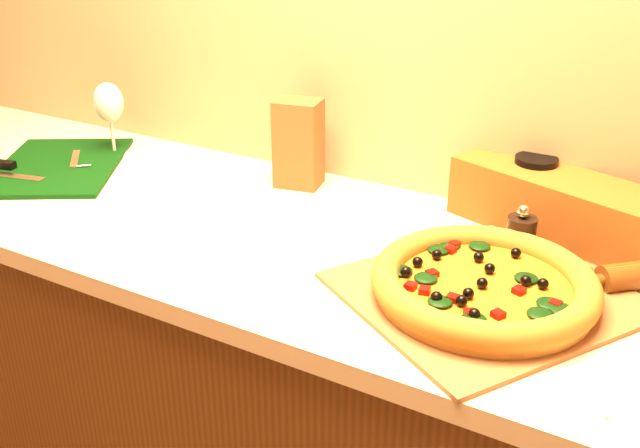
{
  "coord_description": "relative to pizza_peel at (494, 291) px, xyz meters",
  "views": [
    {
      "loc": [
        0.63,
        0.32,
        1.53
      ],
      "look_at": [
        0.03,
        1.38,
        0.96
      ],
      "focal_mm": 40.0,
      "sensor_mm": 36.0,
      "label": 1
    }
  ],
  "objects": [
    {
      "name": "cutting_board",
      "position": [
        -1.13,
        0.05,
        0.0
      ],
      "size": [
        0.45,
        0.49,
        0.03
      ],
      "rotation": [
        0.0,
        0.0,
        0.55
      ],
      "color": "#05320A",
      "rests_on": "countertop"
    },
    {
      "name": "bottle_cap",
      "position": [
        -1.1,
        -0.11,
        -0.0
      ],
      "size": [
        0.03,
        0.03,
        0.01
      ],
      "primitive_type": "cylinder",
      "rotation": [
        0.0,
        0.0,
        0.07
      ],
      "color": "black",
      "rests_on": "countertop"
    },
    {
      "name": "pepper_grinder",
      "position": [
        -0.0,
        0.16,
        0.04
      ],
      "size": [
        0.06,
        0.06,
        0.1
      ],
      "color": "black",
      "rests_on": "countertop"
    },
    {
      "name": "bread_bag",
      "position": [
        0.05,
        0.28,
        0.06
      ],
      "size": [
        0.48,
        0.29,
        0.13
      ],
      "primitive_type": "cube",
      "rotation": [
        0.0,
        0.0,
        -0.33
      ],
      "color": "brown",
      "rests_on": "countertop"
    },
    {
      "name": "wine_glass",
      "position": [
        -1.08,
        0.2,
        0.13
      ],
      "size": [
        0.08,
        0.08,
        0.19
      ],
      "color": "silver",
      "rests_on": "countertop"
    },
    {
      "name": "dark_jar",
      "position": [
        -0.03,
        0.33,
        0.07
      ],
      "size": [
        0.09,
        0.09,
        0.14
      ],
      "color": "black",
      "rests_on": "countertop"
    },
    {
      "name": "pizza",
      "position": [
        -0.01,
        -0.04,
        0.03
      ],
      "size": [
        0.38,
        0.38,
        0.05
      ],
      "color": "#A77529",
      "rests_on": "pizza_peel"
    },
    {
      "name": "paper_bag",
      "position": [
        -0.55,
        0.26,
        0.1
      ],
      "size": [
        0.12,
        0.1,
        0.2
      ],
      "primitive_type": "cube",
      "rotation": [
        0.0,
        0.0,
        0.2
      ],
      "color": "brown",
      "rests_on": "countertop"
    },
    {
      "name": "pizza_peel",
      "position": [
        0.0,
        0.0,
        0.0
      ],
      "size": [
        0.58,
        0.64,
        0.01
      ],
      "rotation": [
        0.0,
        0.0,
        -0.54
      ],
      "color": "brown",
      "rests_on": "countertop"
    },
    {
      "name": "cabinet",
      "position": [
        -0.37,
        0.03,
        -0.47
      ],
      "size": [
        2.8,
        0.65,
        0.86
      ],
      "primitive_type": "cube",
      "color": "#4C2D10",
      "rests_on": "ground"
    },
    {
      "name": "countertop",
      "position": [
        -0.37,
        0.03,
        -0.02
      ],
      "size": [
        2.84,
        0.68,
        0.04
      ],
      "primitive_type": "cube",
      "color": "beige",
      "rests_on": "cabinet"
    }
  ]
}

